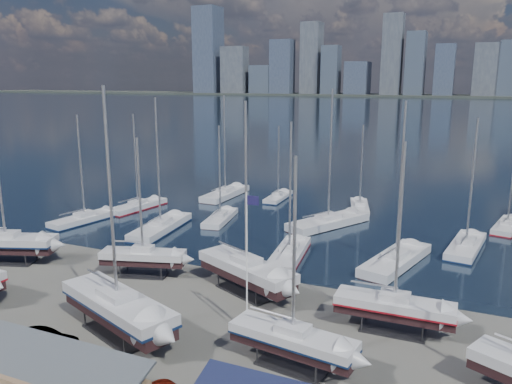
% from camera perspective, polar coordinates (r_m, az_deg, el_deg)
% --- Properties ---
extents(ground, '(1400.00, 1400.00, 0.00)m').
position_cam_1_polar(ground, '(41.31, -8.79, -13.74)').
color(ground, '#605E59').
rests_on(ground, ground).
extents(water, '(1400.00, 600.00, 0.40)m').
position_cam_1_polar(water, '(342.13, 20.44, 8.79)').
color(water, '#1B2B3E').
rests_on(water, ground).
extents(far_shore, '(1400.00, 80.00, 2.20)m').
position_cam_1_polar(far_shore, '(601.61, 22.04, 10.12)').
color(far_shore, '#2D332D').
rests_on(far_shore, ground).
extents(skyline, '(639.14, 43.80, 107.69)m').
position_cam_1_polar(skyline, '(595.81, 21.55, 13.81)').
color(skyline, '#475166').
rests_on(skyline, far_shore).
extents(sailboat_cradle_0, '(10.35, 6.07, 16.15)m').
position_cam_1_polar(sailboat_cradle_0, '(56.99, -26.65, -5.23)').
color(sailboat_cradle_0, '#2D2D33').
rests_on(sailboat_cradle_0, ground).
extents(sailboat_cradle_2, '(8.28, 4.43, 13.24)m').
position_cam_1_polar(sailboat_cradle_2, '(48.87, -12.79, -7.19)').
color(sailboat_cradle_2, '#2D2D33').
rests_on(sailboat_cradle_2, ground).
extents(sailboat_cradle_3, '(11.59, 6.91, 17.95)m').
position_cam_1_polar(sailboat_cradle_3, '(38.51, -15.53, -12.54)').
color(sailboat_cradle_3, '#2D2D33').
rests_on(sailboat_cradle_3, ground).
extents(sailboat_cradle_4, '(10.49, 6.89, 16.64)m').
position_cam_1_polar(sailboat_cradle_4, '(44.03, -1.11, -8.87)').
color(sailboat_cradle_4, '#2D2D33').
rests_on(sailboat_cradle_4, ground).
extents(sailboat_cradle_5, '(8.75, 3.55, 13.91)m').
position_cam_1_polar(sailboat_cradle_5, '(33.50, 4.21, -16.49)').
color(sailboat_cradle_5, '#2D2D33').
rests_on(sailboat_cradle_5, ground).
extents(sailboat_cradle_6, '(8.71, 2.56, 14.18)m').
position_cam_1_polar(sailboat_cradle_6, '(38.99, 15.52, -12.52)').
color(sailboat_cradle_6, '#2D2D33').
rests_on(sailboat_cradle_6, ground).
extents(sailboat_moored_0, '(4.52, 10.17, 14.70)m').
position_cam_1_polar(sailboat_moored_0, '(69.46, -18.96, -3.03)').
color(sailboat_moored_0, black).
rests_on(sailboat_moored_0, water).
extents(sailboat_moored_1, '(4.12, 9.88, 14.32)m').
position_cam_1_polar(sailboat_moored_1, '(74.18, -13.33, -1.70)').
color(sailboat_moored_1, black).
rests_on(sailboat_moored_1, water).
extents(sailboat_moored_2, '(3.43, 11.20, 16.78)m').
position_cam_1_polar(sailboat_moored_2, '(79.85, -3.53, -0.35)').
color(sailboat_moored_2, black).
rests_on(sailboat_moored_2, water).
extents(sailboat_moored_3, '(4.44, 11.70, 17.07)m').
position_cam_1_polar(sailboat_moored_3, '(62.93, -10.82, -4.15)').
color(sailboat_moored_3, black).
rests_on(sailboat_moored_3, water).
extents(sailboat_moored_4, '(3.95, 9.06, 13.23)m').
position_cam_1_polar(sailboat_moored_4, '(66.30, -4.09, -3.08)').
color(sailboat_moored_4, black).
rests_on(sailboat_moored_4, water).
extents(sailboat_moored_5, '(2.51, 8.13, 12.05)m').
position_cam_1_polar(sailboat_moored_5, '(78.08, 2.55, -0.65)').
color(sailboat_moored_5, black).
rests_on(sailboat_moored_5, water).
extents(sailboat_moored_6, '(4.04, 10.26, 14.93)m').
position_cam_1_polar(sailboat_moored_6, '(52.90, 3.83, -7.22)').
color(sailboat_moored_6, black).
rests_on(sailboat_moored_6, water).
extents(sailboat_moored_7, '(8.70, 12.12, 18.09)m').
position_cam_1_polar(sailboat_moored_7, '(64.43, 8.25, -3.64)').
color(sailboat_moored_7, black).
rests_on(sailboat_moored_7, water).
extents(sailboat_moored_8, '(4.46, 8.87, 12.77)m').
position_cam_1_polar(sailboat_moored_8, '(73.39, 11.75, -1.78)').
color(sailboat_moored_8, black).
rests_on(sailboat_moored_8, water).
extents(sailboat_moored_9, '(5.94, 11.81, 17.18)m').
position_cam_1_polar(sailboat_moored_9, '(52.71, 15.67, -7.73)').
color(sailboat_moored_9, black).
rests_on(sailboat_moored_9, water).
extents(sailboat_moored_10, '(4.25, 10.43, 15.15)m').
position_cam_1_polar(sailboat_moored_10, '(59.62, 22.84, -5.90)').
color(sailboat_moored_10, black).
rests_on(sailboat_moored_10, water).
extents(sailboat_moored_11, '(4.16, 8.82, 12.72)m').
position_cam_1_polar(sailboat_moored_11, '(70.08, 26.76, -3.58)').
color(sailboat_moored_11, black).
rests_on(sailboat_moored_11, water).
extents(car_b, '(5.03, 2.87, 1.57)m').
position_cam_1_polar(car_b, '(38.43, -23.24, -15.50)').
color(car_b, gray).
rests_on(car_b, ground).
extents(flagpole, '(0.96, 0.12, 10.84)m').
position_cam_1_polar(flagpole, '(35.16, -0.96, -7.45)').
color(flagpole, white).
rests_on(flagpole, ground).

